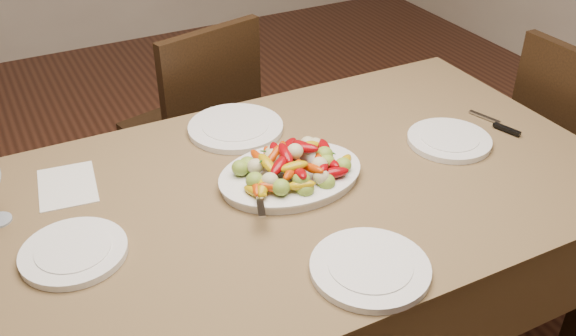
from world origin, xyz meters
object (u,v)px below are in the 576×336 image
(dining_table, at_px, (288,289))
(plate_near, at_px, (370,268))
(plate_far, at_px, (236,128))
(plate_left, at_px, (74,252))
(plate_right, at_px, (449,140))
(chair_far, at_px, (189,129))
(serving_platter, at_px, (291,177))

(dining_table, distance_m, plate_near, 0.55)
(plate_far, bearing_deg, plate_left, -147.41)
(plate_right, bearing_deg, dining_table, 178.05)
(chair_far, relative_size, plate_far, 3.20)
(plate_left, distance_m, plate_right, 1.12)
(chair_far, height_order, plate_left, chair_far)
(chair_far, distance_m, serving_platter, 0.93)
(dining_table, height_order, plate_left, plate_left)
(plate_right, bearing_deg, serving_platter, 175.26)
(dining_table, relative_size, plate_far, 6.21)
(serving_platter, bearing_deg, plate_right, -4.74)
(chair_far, distance_m, plate_far, 0.63)
(plate_right, bearing_deg, chair_far, 119.11)
(dining_table, height_order, plate_right, plate_right)
(dining_table, xyz_separation_m, plate_near, (0.01, -0.39, 0.39))
(chair_far, height_order, serving_platter, chair_far)
(plate_far, xyz_separation_m, plate_near, (0.01, -0.74, 0.00))
(dining_table, xyz_separation_m, chair_far, (0.02, 0.91, 0.10))
(plate_right, bearing_deg, plate_near, -145.35)
(dining_table, height_order, plate_near, plate_near)
(chair_far, relative_size, serving_platter, 2.40)
(plate_right, relative_size, plate_near, 0.91)
(dining_table, bearing_deg, serving_platter, 49.91)
(chair_far, bearing_deg, dining_table, 74.57)
(dining_table, bearing_deg, plate_far, 90.21)
(chair_far, bearing_deg, plate_left, 43.13)
(plate_near, bearing_deg, dining_table, 91.37)
(dining_table, relative_size, plate_right, 7.34)
(plate_right, bearing_deg, plate_far, 145.70)
(plate_far, bearing_deg, plate_near, -89.19)
(plate_left, distance_m, plate_far, 0.68)
(serving_platter, distance_m, plate_far, 0.33)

